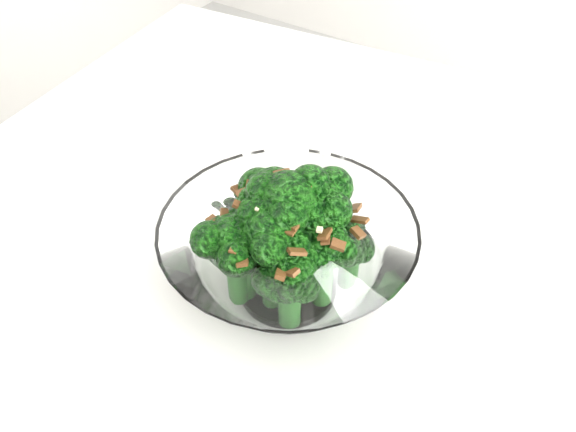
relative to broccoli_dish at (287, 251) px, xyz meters
The scene contains 1 object.
broccoli_dish is the anchor object (origin of this frame).
Camera 1 is at (-0.07, -0.25, 1.14)m, focal length 40.00 mm.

